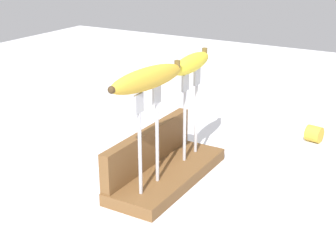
{
  "coord_description": "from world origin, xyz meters",
  "views": [
    {
      "loc": [
        -0.81,
        -0.47,
        0.49
      ],
      "look_at": [
        0.0,
        0.0,
        0.13
      ],
      "focal_mm": 51.82,
      "sensor_mm": 36.0,
      "label": 1
    }
  ],
  "objects_px": {
    "fork_stand_left": "(149,131)",
    "banana_raised_right": "(192,63)",
    "banana_raised_left": "(148,78)",
    "banana_chunk_near": "(314,134)",
    "fork_stand_right": "(191,107)"
  },
  "relations": [
    {
      "from": "fork_stand_left",
      "to": "banana_raised_right",
      "type": "bearing_deg",
      "value": -0.0
    },
    {
      "from": "banana_raised_left",
      "to": "banana_raised_right",
      "type": "distance_m",
      "value": 0.17
    },
    {
      "from": "banana_raised_right",
      "to": "fork_stand_left",
      "type": "bearing_deg",
      "value": 180.0
    },
    {
      "from": "banana_raised_left",
      "to": "banana_chunk_near",
      "type": "bearing_deg",
      "value": -24.0
    },
    {
      "from": "fork_stand_right",
      "to": "banana_raised_right",
      "type": "distance_m",
      "value": 0.1
    },
    {
      "from": "fork_stand_left",
      "to": "banana_raised_left",
      "type": "bearing_deg",
      "value": 171.29
    },
    {
      "from": "banana_raised_right",
      "to": "fork_stand_right",
      "type": "bearing_deg",
      "value": 3.88
    },
    {
      "from": "banana_raised_left",
      "to": "banana_chunk_near",
      "type": "xyz_separation_m",
      "value": [
        0.47,
        -0.21,
        -0.23
      ]
    },
    {
      "from": "banana_raised_left",
      "to": "fork_stand_left",
      "type": "bearing_deg",
      "value": -8.71
    },
    {
      "from": "banana_chunk_near",
      "to": "fork_stand_left",
      "type": "bearing_deg",
      "value": 156.0
    },
    {
      "from": "banana_raised_left",
      "to": "banana_chunk_near",
      "type": "relative_size",
      "value": 4.12
    },
    {
      "from": "fork_stand_right",
      "to": "banana_chunk_near",
      "type": "relative_size",
      "value": 4.12
    },
    {
      "from": "fork_stand_left",
      "to": "fork_stand_right",
      "type": "relative_size",
      "value": 1.02
    },
    {
      "from": "fork_stand_left",
      "to": "fork_stand_right",
      "type": "xyz_separation_m",
      "value": [
        0.17,
        0.0,
        -0.0
      ]
    },
    {
      "from": "fork_stand_left",
      "to": "banana_chunk_near",
      "type": "bearing_deg",
      "value": -24.0
    }
  ]
}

